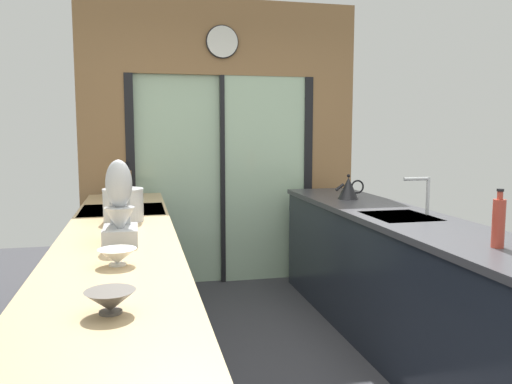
# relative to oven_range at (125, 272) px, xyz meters

# --- Properties ---
(ground_plane) EXTENTS (5.04, 7.60, 0.02)m
(ground_plane) POSITION_rel_oven_range_xyz_m (0.91, -0.65, -0.47)
(ground_plane) COLOR #38383D
(back_wall_unit) EXTENTS (2.64, 0.12, 2.70)m
(back_wall_unit) POSITION_rel_oven_range_xyz_m (0.91, 1.15, 1.07)
(back_wall_unit) COLOR olive
(back_wall_unit) RESTS_ON ground_plane
(left_counter_run) EXTENTS (0.62, 3.80, 0.92)m
(left_counter_run) POSITION_rel_oven_range_xyz_m (-0.00, -1.12, 0.01)
(left_counter_run) COLOR #1E232D
(left_counter_run) RESTS_ON ground_plane
(right_counter_run) EXTENTS (0.62, 3.80, 0.92)m
(right_counter_run) POSITION_rel_oven_range_xyz_m (1.82, -0.95, 0.01)
(right_counter_run) COLOR #1E232D
(right_counter_run) RESTS_ON ground_plane
(sink_faucet) EXTENTS (0.19, 0.02, 0.25)m
(sink_faucet) POSITION_rel_oven_range_xyz_m (1.96, -0.70, 0.64)
(sink_faucet) COLOR #B7BABC
(sink_faucet) RESTS_ON right_counter_run
(oven_range) EXTENTS (0.60, 0.60, 0.92)m
(oven_range) POSITION_rel_oven_range_xyz_m (0.00, 0.00, 0.00)
(oven_range) COLOR black
(oven_range) RESTS_ON ground_plane
(mixing_bowl_near) EXTENTS (0.16, 0.16, 0.07)m
(mixing_bowl_near) POSITION_rel_oven_range_xyz_m (0.02, -2.17, 0.50)
(mixing_bowl_near) COLOR #514C47
(mixing_bowl_near) RESTS_ON left_counter_run
(mixing_bowl_far) EXTENTS (0.16, 0.16, 0.07)m
(mixing_bowl_far) POSITION_rel_oven_range_xyz_m (0.02, -1.58, 0.50)
(mixing_bowl_far) COLOR silver
(mixing_bowl_far) RESTS_ON left_counter_run
(knife_block) EXTENTS (0.08, 0.14, 0.30)m
(knife_block) POSITION_rel_oven_range_xyz_m (0.02, 0.74, 0.58)
(knife_block) COLOR brown
(knife_block) RESTS_ON left_counter_run
(stand_mixer) EXTENTS (0.17, 0.27, 0.42)m
(stand_mixer) POSITION_rel_oven_range_xyz_m (0.02, -1.13, 0.63)
(stand_mixer) COLOR #B7BABC
(stand_mixer) RESTS_ON left_counter_run
(stock_pot) EXTENTS (0.25, 0.25, 0.23)m
(stock_pot) POSITION_rel_oven_range_xyz_m (0.02, -0.49, 0.57)
(stock_pot) COLOR #B7BABC
(stock_pot) RESTS_ON left_counter_run
(kettle) EXTENTS (0.25, 0.17, 0.21)m
(kettle) POSITION_rel_oven_range_xyz_m (1.80, 0.17, 0.56)
(kettle) COLOR black
(kettle) RESTS_ON right_counter_run
(soap_bottle) EXTENTS (0.06, 0.06, 0.29)m
(soap_bottle) POSITION_rel_oven_range_xyz_m (1.80, -1.65, 0.59)
(soap_bottle) COLOR #B23D2D
(soap_bottle) RESTS_ON right_counter_run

